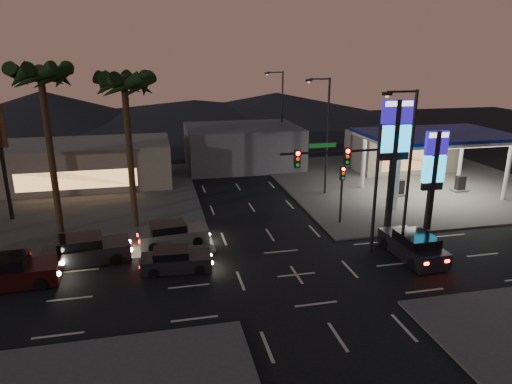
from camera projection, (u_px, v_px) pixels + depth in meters
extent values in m
plane|color=black|center=(296.00, 275.00, 25.57)|extent=(140.00, 140.00, 0.00)
cube|color=#47443F|center=(405.00, 182.00, 43.84)|extent=(24.00, 24.00, 0.12)
cube|color=#47443F|center=(50.00, 205.00, 37.13)|extent=(24.00, 24.00, 0.12)
cylinder|color=silver|center=(397.00, 179.00, 35.54)|extent=(0.36, 0.36, 5.00)
cylinder|color=silver|center=(507.00, 172.00, 37.64)|extent=(0.36, 0.36, 5.00)
cylinder|color=silver|center=(364.00, 162.00, 41.14)|extent=(0.36, 0.36, 5.00)
cylinder|color=silver|center=(461.00, 157.00, 43.24)|extent=(0.36, 0.36, 5.00)
cube|color=silver|center=(436.00, 136.00, 38.60)|extent=(12.00, 8.00, 0.50)
cube|color=white|center=(435.00, 139.00, 38.69)|extent=(11.60, 7.60, 0.06)
cube|color=navy|center=(436.00, 134.00, 38.56)|extent=(12.20, 8.20, 0.25)
cube|color=black|center=(399.00, 188.00, 39.26)|extent=(0.80, 0.50, 1.40)
cube|color=black|center=(460.00, 184.00, 40.52)|extent=(0.80, 0.50, 1.40)
cube|color=#726B5B|center=(399.00, 151.00, 48.35)|extent=(10.00, 6.00, 4.00)
cube|color=black|center=(393.00, 166.00, 31.17)|extent=(0.35, 0.35, 9.00)
cube|color=#1A0D92|center=(398.00, 112.00, 30.09)|extent=(2.20, 0.30, 1.60)
cube|color=white|center=(398.00, 103.00, 29.93)|extent=(1.98, 0.32, 0.35)
cube|color=#1AB0F8|center=(395.00, 139.00, 30.62)|extent=(2.20, 0.30, 1.80)
cube|color=black|center=(394.00, 156.00, 30.97)|extent=(2.09, 0.28, 0.50)
cube|color=black|center=(432.00, 182.00, 31.05)|extent=(0.35, 0.35, 7.00)
cube|color=#1A0D92|center=(437.00, 143.00, 30.26)|extent=(1.60, 0.30, 1.60)
cube|color=white|center=(438.00, 135.00, 30.10)|extent=(1.44, 0.32, 0.35)
cube|color=#1AB0F8|center=(434.00, 169.00, 30.79)|extent=(1.60, 0.30, 1.80)
cube|color=black|center=(432.00, 186.00, 31.14)|extent=(1.52, 0.28, 0.50)
cylinder|color=black|center=(376.00, 190.00, 27.42)|extent=(0.20, 0.20, 8.00)
cylinder|color=black|center=(331.00, 152.00, 26.06)|extent=(6.00, 0.14, 0.14)
cube|color=#0C3F14|center=(323.00, 145.00, 25.84)|extent=(1.60, 0.05, 0.25)
cube|color=black|center=(347.00, 156.00, 26.36)|extent=(0.32, 0.25, 1.00)
sphere|color=#FF0C07|center=(348.00, 151.00, 26.12)|extent=(0.22, 0.22, 0.22)
sphere|color=orange|center=(348.00, 157.00, 26.22)|extent=(0.20, 0.20, 0.20)
sphere|color=#0CB226|center=(347.00, 162.00, 26.32)|extent=(0.20, 0.20, 0.20)
cube|color=black|center=(297.00, 159.00, 25.73)|extent=(0.32, 0.25, 1.00)
sphere|color=#FF0C07|center=(298.00, 154.00, 25.49)|extent=(0.22, 0.22, 0.22)
sphere|color=orange|center=(298.00, 159.00, 25.59)|extent=(0.20, 0.20, 0.20)
sphere|color=#0CB226|center=(298.00, 165.00, 25.69)|extent=(0.20, 0.20, 0.20)
cylinder|color=black|center=(341.00, 197.00, 32.67)|extent=(0.16, 0.16, 4.00)
cube|color=black|center=(342.00, 173.00, 32.15)|extent=(0.32, 0.25, 1.00)
sphere|color=#FF0C07|center=(344.00, 169.00, 31.91)|extent=(0.22, 0.22, 0.22)
sphere|color=orange|center=(343.00, 174.00, 32.01)|extent=(0.20, 0.20, 0.20)
sphere|color=#0CB226|center=(343.00, 178.00, 32.10)|extent=(0.20, 0.20, 0.20)
cylinder|color=black|center=(409.00, 177.00, 26.51)|extent=(0.18, 0.18, 10.00)
cylinder|color=black|center=(402.00, 92.00, 24.89)|extent=(1.80, 0.12, 0.12)
cube|color=black|center=(387.00, 94.00, 24.73)|extent=(0.50, 0.25, 0.18)
sphere|color=#FFCC8C|center=(387.00, 96.00, 24.77)|extent=(0.20, 0.20, 0.20)
cylinder|color=black|center=(327.00, 138.00, 38.64)|extent=(0.18, 0.18, 10.00)
cylinder|color=black|center=(319.00, 79.00, 37.02)|extent=(1.80, 0.12, 0.12)
cube|color=black|center=(309.00, 80.00, 36.86)|extent=(0.50, 0.25, 0.18)
sphere|color=#FFCC8C|center=(309.00, 82.00, 36.90)|extent=(0.20, 0.20, 0.20)
cylinder|color=black|center=(282.00, 117.00, 51.71)|extent=(0.18, 0.18, 10.00)
cylinder|color=black|center=(275.00, 72.00, 50.09)|extent=(1.80, 0.12, 0.12)
cube|color=black|center=(267.00, 73.00, 49.93)|extent=(0.50, 0.25, 0.18)
sphere|color=#FFCC8C|center=(267.00, 74.00, 49.96)|extent=(0.20, 0.20, 0.20)
cylinder|color=black|center=(130.00, 157.00, 31.06)|extent=(0.44, 0.44, 10.20)
sphere|color=black|center=(124.00, 81.00, 29.57)|extent=(0.90, 0.90, 0.90)
cone|color=black|center=(145.00, 85.00, 29.93)|extent=(0.90, 2.74, 1.91)
cone|color=black|center=(139.00, 84.00, 30.71)|extent=(2.57, 2.57, 1.91)
cone|color=black|center=(125.00, 84.00, 30.87)|extent=(2.74, 0.90, 1.91)
cone|color=black|center=(111.00, 85.00, 30.33)|extent=(2.57, 2.57, 1.91)
cone|color=black|center=(103.00, 86.00, 29.39)|extent=(0.90, 2.74, 1.91)
cone|color=black|center=(108.00, 87.00, 28.61)|extent=(2.57, 2.57, 1.91)
cone|color=black|center=(123.00, 87.00, 28.45)|extent=(2.74, 0.90, 1.91)
cone|color=black|center=(138.00, 86.00, 28.99)|extent=(2.57, 2.57, 1.91)
cylinder|color=black|center=(51.00, 157.00, 29.93)|extent=(0.44, 0.44, 10.80)
sphere|color=black|center=(40.00, 72.00, 28.35)|extent=(0.90, 0.90, 0.90)
cone|color=black|center=(63.00, 77.00, 28.71)|extent=(0.90, 2.74, 1.91)
cone|color=black|center=(59.00, 76.00, 29.49)|extent=(2.57, 2.57, 1.91)
cone|color=black|center=(45.00, 76.00, 29.65)|extent=(2.74, 0.90, 1.91)
cone|color=black|center=(28.00, 76.00, 29.10)|extent=(2.57, 2.57, 1.91)
cone|color=black|center=(18.00, 77.00, 28.17)|extent=(0.90, 2.74, 1.91)
cone|color=black|center=(21.00, 78.00, 27.39)|extent=(2.57, 2.57, 1.91)
cone|color=black|center=(36.00, 78.00, 27.22)|extent=(2.74, 0.90, 1.91)
cone|color=black|center=(53.00, 77.00, 27.77)|extent=(2.57, 2.57, 1.91)
cylinder|color=black|center=(6.00, 181.00, 33.05)|extent=(0.30, 0.30, 6.00)
cube|color=#726B5B|center=(83.00, 164.00, 42.58)|extent=(16.00, 8.00, 4.00)
cube|color=#4C4C51|center=(243.00, 146.00, 49.61)|extent=(12.00, 9.00, 4.40)
cone|color=black|center=(43.00, 109.00, 75.45)|extent=(40.00, 40.00, 6.00)
cone|color=black|center=(276.00, 106.00, 83.98)|extent=(50.00, 50.00, 5.00)
cone|color=black|center=(195.00, 111.00, 80.98)|extent=(60.00, 60.00, 4.00)
cube|color=black|center=(176.00, 262.00, 25.99)|extent=(4.04, 1.90, 0.81)
cube|color=black|center=(171.00, 254.00, 25.79)|extent=(2.06, 1.64, 0.58)
cylinder|color=black|center=(198.00, 258.00, 26.96)|extent=(0.59, 0.25, 0.57)
cylinder|color=black|center=(199.00, 270.00, 25.52)|extent=(0.59, 0.25, 0.57)
cylinder|color=black|center=(155.00, 261.00, 26.58)|extent=(0.59, 0.25, 0.57)
cylinder|color=black|center=(153.00, 273.00, 25.14)|extent=(0.59, 0.25, 0.57)
sphere|color=#FFF2BF|center=(210.00, 255.00, 26.78)|extent=(0.20, 0.20, 0.20)
sphere|color=#FFF2BF|center=(212.00, 263.00, 25.76)|extent=(0.20, 0.20, 0.20)
cube|color=#FF140A|center=(142.00, 258.00, 26.16)|extent=(0.09, 0.23, 0.13)
cube|color=#FF140A|center=(140.00, 267.00, 25.15)|extent=(0.09, 0.23, 0.13)
cube|color=black|center=(11.00, 275.00, 24.26)|extent=(4.96, 2.22, 1.00)
cube|color=black|center=(2.00, 264.00, 23.98)|extent=(2.51, 1.97, 0.72)
cylinder|color=black|center=(47.00, 268.00, 25.58)|extent=(0.72, 0.29, 0.71)
cylinder|color=black|center=(40.00, 284.00, 23.83)|extent=(0.72, 0.29, 0.71)
sphere|color=#FFF2BF|center=(62.00, 263.00, 25.44)|extent=(0.25, 0.25, 0.25)
sphere|color=#FFF2BF|center=(58.00, 274.00, 24.20)|extent=(0.25, 0.25, 0.25)
cube|color=#535356|center=(173.00, 236.00, 29.55)|extent=(4.56, 2.34, 0.90)
cube|color=black|center=(168.00, 228.00, 29.28)|extent=(2.37, 1.93, 0.65)
cylinder|color=black|center=(192.00, 232.00, 30.82)|extent=(0.66, 0.31, 0.64)
cylinder|color=black|center=(197.00, 241.00, 29.29)|extent=(0.66, 0.31, 0.64)
cylinder|color=black|center=(150.00, 237.00, 29.94)|extent=(0.66, 0.31, 0.64)
cylinder|color=black|center=(153.00, 247.00, 28.41)|extent=(0.66, 0.31, 0.64)
sphere|color=#FFF2BF|center=(204.00, 228.00, 30.76)|extent=(0.22, 0.22, 0.22)
sphere|color=#FFF2BF|center=(208.00, 234.00, 29.68)|extent=(0.22, 0.22, 0.22)
cube|color=#FF140A|center=(138.00, 235.00, 29.35)|extent=(0.11, 0.26, 0.14)
cube|color=#FF140A|center=(140.00, 242.00, 28.27)|extent=(0.11, 0.26, 0.14)
cube|color=black|center=(87.00, 252.00, 26.98)|extent=(5.10, 2.62, 1.00)
cube|color=black|center=(80.00, 243.00, 26.68)|extent=(2.65, 2.17, 0.72)
cylinder|color=black|center=(114.00, 247.00, 28.41)|extent=(0.74, 0.35, 0.71)
cylinder|color=black|center=(116.00, 259.00, 26.70)|extent=(0.74, 0.35, 0.71)
cylinder|color=black|center=(60.00, 254.00, 27.41)|extent=(0.74, 0.35, 0.71)
cylinder|color=black|center=(59.00, 267.00, 25.71)|extent=(0.74, 0.35, 0.71)
sphere|color=#FFF2BF|center=(129.00, 242.00, 28.34)|extent=(0.24, 0.24, 0.24)
sphere|color=#FFF2BF|center=(131.00, 250.00, 27.14)|extent=(0.24, 0.24, 0.24)
cube|color=#FF140A|center=(43.00, 251.00, 26.75)|extent=(0.12, 0.29, 0.16)
cube|color=#FF140A|center=(41.00, 260.00, 25.55)|extent=(0.12, 0.29, 0.16)
cube|color=black|center=(412.00, 248.00, 27.63)|extent=(2.14, 4.86, 0.98)
cube|color=black|center=(416.00, 240.00, 27.13)|extent=(1.92, 2.45, 0.71)
cylinder|color=black|center=(385.00, 243.00, 28.90)|extent=(0.28, 0.71, 0.70)
cylinder|color=black|center=(411.00, 241.00, 29.34)|extent=(0.28, 0.71, 0.70)
cylinder|color=black|center=(412.00, 264.00, 26.06)|extent=(0.28, 0.71, 0.70)
cylinder|color=black|center=(441.00, 261.00, 26.50)|extent=(0.28, 0.71, 0.70)
cube|color=#FF140A|center=(426.00, 264.00, 25.19)|extent=(0.28, 0.09, 0.15)
cube|color=#FF140A|center=(447.00, 261.00, 25.50)|extent=(0.28, 0.09, 0.15)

